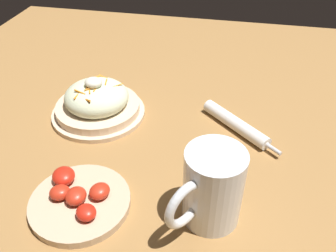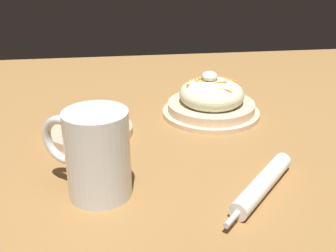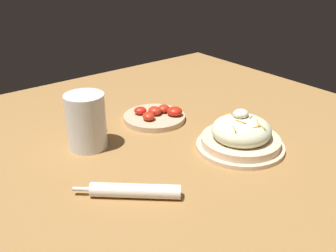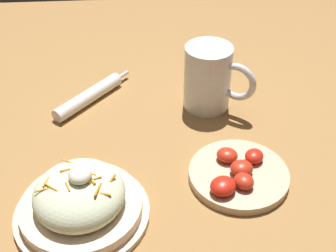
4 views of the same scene
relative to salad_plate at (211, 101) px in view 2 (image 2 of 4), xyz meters
name	(u,v)px [view 2 (image 2 of 4)]	position (x,y,z in m)	size (l,w,h in m)	color
ground_plane	(208,149)	(-0.17, 0.04, -0.03)	(1.43, 1.43, 0.00)	#9E703D
salad_plate	(211,101)	(0.00, 0.00, 0.00)	(0.22, 0.22, 0.10)	beige
beer_mug	(97,159)	(-0.29, 0.25, 0.03)	(0.11, 0.14, 0.14)	white
napkin_roll	(262,184)	(-0.32, -0.01, -0.02)	(0.18, 0.16, 0.03)	white
tomato_plate	(90,127)	(-0.06, 0.27, -0.02)	(0.18, 0.18, 0.04)	#D1B28E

